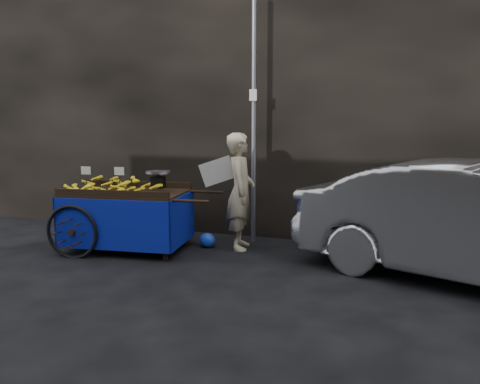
% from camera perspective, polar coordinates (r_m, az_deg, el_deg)
% --- Properties ---
extents(ground, '(80.00, 80.00, 0.00)m').
position_cam_1_polar(ground, '(6.80, -3.98, -8.40)').
color(ground, black).
rests_on(ground, ground).
extents(building_wall, '(13.50, 2.00, 5.00)m').
position_cam_1_polar(building_wall, '(8.88, 4.75, 11.91)').
color(building_wall, black).
rests_on(building_wall, ground).
extents(street_pole, '(0.12, 0.10, 4.00)m').
position_cam_1_polar(street_pole, '(7.63, 1.70, 8.76)').
color(street_pole, slate).
rests_on(street_pole, ground).
extents(banana_cart, '(2.56, 1.41, 1.33)m').
position_cam_1_polar(banana_cart, '(7.45, -14.00, -0.65)').
color(banana_cart, black).
rests_on(banana_cart, ground).
extents(vendor, '(0.91, 0.74, 1.82)m').
position_cam_1_polar(vendor, '(7.26, 0.05, 0.09)').
color(vendor, tan).
rests_on(vendor, ground).
extents(plastic_bag, '(0.26, 0.21, 0.23)m').
position_cam_1_polar(plastic_bag, '(7.48, -4.00, -5.88)').
color(plastic_bag, blue).
rests_on(plastic_bag, ground).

